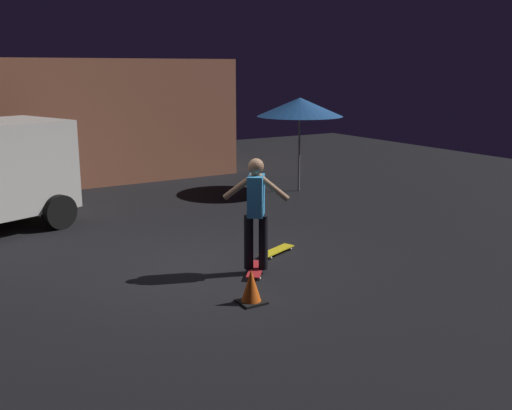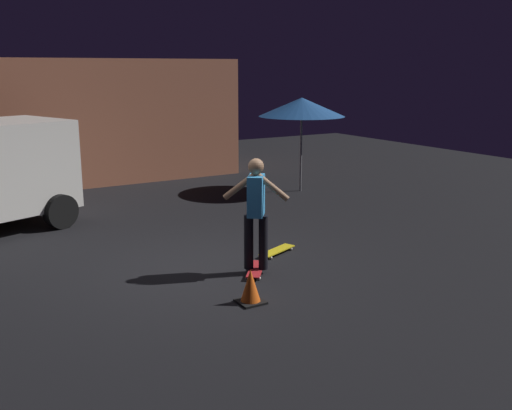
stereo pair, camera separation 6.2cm
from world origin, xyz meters
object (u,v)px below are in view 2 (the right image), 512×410
patio_umbrella (302,107)px  skateboard_ridden (256,269)px  traffic_cone (251,288)px  skater (256,206)px  skateboard_spare (277,251)px

patio_umbrella → skateboard_ridden: bearing=-131.6°
patio_umbrella → traffic_cone: 7.59m
skater → traffic_cone: (-0.67, -0.96, -0.83)m
patio_umbrella → skateboard_spare: patio_umbrella is taller
skater → traffic_cone: 1.43m
traffic_cone → patio_umbrella: bearing=49.4°
patio_umbrella → skater: size_ratio=1.38×
skater → traffic_cone: size_ratio=3.63×
skateboard_ridden → traffic_cone: 1.18m
skateboard_ridden → skateboard_spare: bearing=38.3°
skateboard_ridden → skateboard_spare: size_ratio=0.92×
skateboard_ridden → traffic_cone: traffic_cone is taller
skater → skateboard_ridden: bearing=-90.0°
patio_umbrella → skateboard_spare: (-3.33, -4.01, -2.02)m
skateboard_spare → traffic_cone: bearing=-132.6°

